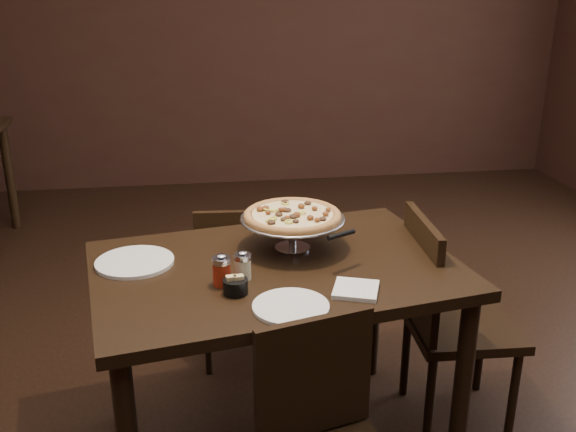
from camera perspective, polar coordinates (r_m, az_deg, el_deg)
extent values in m
cube|color=black|center=(5.63, -5.96, 16.79)|extent=(6.00, 0.02, 2.80)
cube|color=black|center=(2.27, -1.07, -4.81)|extent=(1.39, 1.05, 0.04)
cylinder|color=black|center=(2.41, 15.20, -14.86)|extent=(0.06, 0.06, 0.75)
cylinder|color=black|center=(2.70, -15.22, -10.79)|extent=(0.06, 0.06, 0.75)
cylinder|color=black|center=(2.94, 7.64, -7.46)|extent=(0.06, 0.06, 0.75)
cylinder|color=black|center=(5.06, -23.50, 3.17)|extent=(0.07, 0.07, 0.78)
cylinder|color=#B4B4BB|center=(2.39, 0.39, -2.84)|extent=(0.13, 0.13, 0.01)
cylinder|color=#B4B4BB|center=(2.37, 0.39, -1.60)|extent=(0.03, 0.03, 0.10)
cylinder|color=#B4B4BB|center=(2.35, 0.40, -0.36)|extent=(0.09, 0.09, 0.01)
cylinder|color=#A2A2A7|center=(2.35, 0.40, -0.23)|extent=(0.38, 0.38, 0.01)
torus|color=#A2A2A7|center=(2.35, 0.40, -0.21)|extent=(0.39, 0.39, 0.01)
cylinder|color=#975F2D|center=(2.35, 0.40, -0.04)|extent=(0.35, 0.35, 0.01)
torus|color=#975F2D|center=(2.34, 0.40, 0.05)|extent=(0.36, 0.36, 0.03)
cylinder|color=tan|center=(2.34, 0.40, 0.16)|extent=(0.30, 0.30, 0.01)
cylinder|color=beige|center=(2.15, -4.03, -4.72)|extent=(0.05, 0.05, 0.07)
cylinder|color=#B4B4BB|center=(2.13, -4.06, -3.63)|extent=(0.06, 0.06, 0.02)
ellipsoid|color=#B4B4BB|center=(2.12, -4.07, -3.27)|extent=(0.03, 0.03, 0.01)
cylinder|color=maroon|center=(2.11, -5.90, -5.14)|extent=(0.06, 0.06, 0.08)
cylinder|color=#B4B4BB|center=(2.09, -5.95, -3.93)|extent=(0.06, 0.06, 0.02)
ellipsoid|color=#B4B4BB|center=(2.09, -5.96, -3.54)|extent=(0.03, 0.03, 0.01)
cylinder|color=black|center=(2.06, -4.69, -6.25)|extent=(0.08, 0.08, 0.05)
cube|color=#D3B979|center=(2.06, -5.07, -5.99)|extent=(0.03, 0.03, 0.05)
cube|color=#D3B979|center=(2.06, -4.40, -5.96)|extent=(0.03, 0.03, 0.05)
cube|color=white|center=(2.08, 6.05, -6.52)|extent=(0.18, 0.18, 0.01)
cylinder|color=white|center=(2.33, -13.47, -3.99)|extent=(0.27, 0.27, 0.01)
cylinder|color=white|center=(1.97, 0.25, -8.06)|extent=(0.24, 0.24, 0.01)
cone|color=#B4B4BB|center=(2.19, 4.75, -1.75)|extent=(0.15, 0.15, 0.00)
cylinder|color=black|center=(2.19, 4.75, -1.68)|extent=(0.11, 0.08, 0.02)
cube|color=black|center=(3.05, -4.29, -5.97)|extent=(0.40, 0.40, 0.04)
cube|color=black|center=(2.80, -4.40, -3.38)|extent=(0.38, 0.05, 0.40)
cylinder|color=black|center=(3.28, -1.51, -7.89)|extent=(0.03, 0.03, 0.37)
cylinder|color=black|center=(3.29, -6.90, -8.02)|extent=(0.03, 0.03, 0.37)
cylinder|color=black|center=(3.02, -1.22, -10.63)|extent=(0.03, 0.03, 0.37)
cylinder|color=black|center=(3.02, -7.14, -10.77)|extent=(0.03, 0.03, 0.37)
cube|color=black|center=(1.99, 2.33, -14.06)|extent=(0.37, 0.12, 0.40)
cube|color=black|center=(2.70, 15.19, -9.43)|extent=(0.43, 0.43, 0.04)
cube|color=black|center=(2.53, 11.70, -4.93)|extent=(0.05, 0.42, 0.44)
cylinder|color=black|center=(2.75, 19.39, -14.83)|extent=(0.04, 0.04, 0.41)
cylinder|color=black|center=(3.01, 16.73, -11.28)|extent=(0.04, 0.04, 0.41)
cylinder|color=black|center=(2.64, 12.48, -15.76)|extent=(0.04, 0.04, 0.41)
cylinder|color=black|center=(2.90, 10.43, -11.93)|extent=(0.04, 0.04, 0.41)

